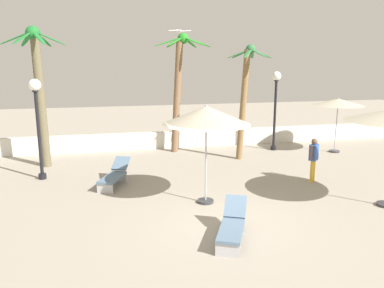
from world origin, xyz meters
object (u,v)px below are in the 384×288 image
(lounge_chair_1, at_px, (115,174))
(seagull_0, at_px, (179,31))
(palm_tree_0, at_px, (39,83))
(lamp_post_1, at_px, (37,112))
(lamp_post_0, at_px, (276,97))
(palm_tree_2, at_px, (245,89))
(palm_tree_1, at_px, (179,80))
(patio_umbrella_2, at_px, (206,116))
(lounge_chair_0, at_px, (232,224))
(guest_0, at_px, (314,156))
(patio_umbrella_1, at_px, (338,103))

(lounge_chair_1, bearing_deg, seagull_0, 34.44)
(palm_tree_0, height_order, lamp_post_1, palm_tree_0)
(lamp_post_0, bearing_deg, palm_tree_0, -176.52)
(palm_tree_0, bearing_deg, palm_tree_2, -4.24)
(palm_tree_1, bearing_deg, lamp_post_1, -150.81)
(patio_umbrella_2, distance_m, palm_tree_2, 5.84)
(patio_umbrella_2, relative_size, palm_tree_1, 0.54)
(palm_tree_2, height_order, lamp_post_1, palm_tree_2)
(palm_tree_0, height_order, lounge_chair_0, palm_tree_0)
(palm_tree_2, xyz_separation_m, guest_0, (1.21, -3.77, -2.13))
(patio_umbrella_2, bearing_deg, palm_tree_2, 57.83)
(guest_0, bearing_deg, palm_tree_1, 122.53)
(lamp_post_0, distance_m, lamp_post_1, 10.68)
(palm_tree_0, bearing_deg, palm_tree_1, 13.52)
(palm_tree_0, distance_m, seagull_0, 5.93)
(patio_umbrella_2, relative_size, lamp_post_1, 0.82)
(lamp_post_1, bearing_deg, lamp_post_0, 13.35)
(lounge_chair_1, bearing_deg, patio_umbrella_2, -41.71)
(lamp_post_1, xyz_separation_m, seagull_0, (5.29, 0.48, 2.91))
(lamp_post_0, height_order, lounge_chair_1, lamp_post_0)
(palm_tree_1, height_order, lounge_chair_1, palm_tree_1)
(patio_umbrella_2, xyz_separation_m, palm_tree_0, (-5.37, 5.56, 0.73))
(patio_umbrella_1, relative_size, palm_tree_0, 0.47)
(guest_0, bearing_deg, palm_tree_0, 155.56)
(palm_tree_1, xyz_separation_m, lounge_chair_1, (-3.24, -4.63, -3.03))
(lamp_post_0, xyz_separation_m, seagull_0, (-5.09, -1.98, 2.82))
(palm_tree_2, xyz_separation_m, lamp_post_0, (2.04, 1.27, -0.50))
(palm_tree_1, relative_size, seagull_0, 5.71)
(palm_tree_2, distance_m, seagull_0, 3.89)
(patio_umbrella_1, relative_size, guest_0, 1.65)
(patio_umbrella_1, height_order, palm_tree_2, palm_tree_2)
(palm_tree_0, bearing_deg, guest_0, -24.44)
(lamp_post_0, xyz_separation_m, guest_0, (-0.83, -5.04, -1.63))
(palm_tree_2, height_order, lounge_chair_0, palm_tree_2)
(patio_umbrella_2, height_order, guest_0, patio_umbrella_2)
(lounge_chair_1, distance_m, guest_0, 7.09)
(patio_umbrella_2, height_order, lamp_post_0, lamp_post_0)
(lamp_post_0, distance_m, guest_0, 5.37)
(lamp_post_0, bearing_deg, seagull_0, -158.71)
(palm_tree_0, distance_m, lamp_post_1, 2.05)
(patio_umbrella_1, bearing_deg, guest_0, -131.51)
(palm_tree_1, distance_m, guest_0, 7.35)
(palm_tree_1, bearing_deg, lamp_post_0, -9.88)
(lounge_chair_1, bearing_deg, guest_0, -9.81)
(lounge_chair_1, xyz_separation_m, guest_0, (6.96, -1.20, 0.56))
(patio_umbrella_2, xyz_separation_m, lounge_chair_1, (-2.65, 2.36, -2.30))
(lounge_chair_1, height_order, seagull_0, seagull_0)
(patio_umbrella_2, xyz_separation_m, lamp_post_0, (5.15, 6.20, -0.11))
(lounge_chair_0, distance_m, lounge_chair_1, 5.59)
(lounge_chair_0, bearing_deg, guest_0, 40.68)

